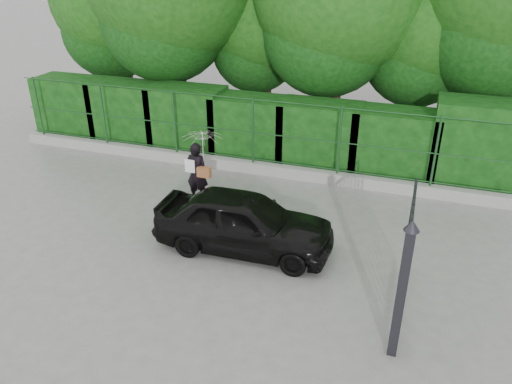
% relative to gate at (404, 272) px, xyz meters
% --- Properties ---
extents(ground, '(80.00, 80.00, 0.00)m').
position_rel_gate_xyz_m(ground, '(-4.60, 0.72, -1.19)').
color(ground, gray).
extents(kerb, '(14.00, 0.25, 0.30)m').
position_rel_gate_xyz_m(kerb, '(-4.60, 5.22, -1.04)').
color(kerb, '#9E9E99').
rests_on(kerb, ground).
extents(fence, '(14.13, 0.06, 1.80)m').
position_rel_gate_xyz_m(fence, '(-4.38, 5.22, 0.01)').
color(fence, '#19421D').
rests_on(fence, kerb).
extents(hedge, '(14.20, 1.20, 2.24)m').
position_rel_gate_xyz_m(hedge, '(-4.48, 6.22, -0.23)').
color(hedge, black).
rests_on(hedge, ground).
extents(gate, '(0.22, 2.33, 2.36)m').
position_rel_gate_xyz_m(gate, '(0.00, 0.00, 0.00)').
color(gate, '#24242A').
rests_on(gate, ground).
extents(woman, '(0.94, 0.96, 1.80)m').
position_rel_gate_xyz_m(woman, '(-4.80, 3.21, 0.01)').
color(woman, black).
rests_on(woman, ground).
extents(car, '(3.67, 1.55, 1.24)m').
position_rel_gate_xyz_m(car, '(-3.15, 1.59, -0.57)').
color(car, black).
rests_on(car, ground).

